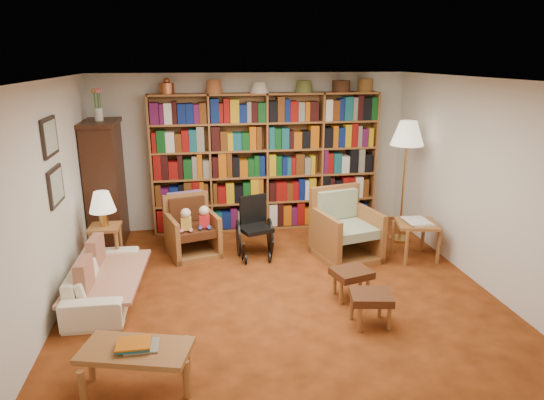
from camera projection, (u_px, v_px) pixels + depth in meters
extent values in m
plane|color=#8D3D15|center=(279.00, 292.00, 5.87)|extent=(5.00, 5.00, 0.00)
plane|color=silver|center=(280.00, 79.00, 5.16)|extent=(5.00, 5.00, 0.00)
plane|color=silver|center=(253.00, 152.00, 7.88)|extent=(5.00, 0.00, 5.00)
plane|color=silver|center=(348.00, 293.00, 3.15)|extent=(5.00, 0.00, 5.00)
plane|color=silver|center=(48.00, 202.00, 5.13)|extent=(0.00, 5.00, 5.00)
plane|color=silver|center=(481.00, 183.00, 5.90)|extent=(0.00, 5.00, 5.00)
cube|color=#93602D|center=(266.00, 162.00, 7.80)|extent=(3.60, 0.30, 2.20)
cube|color=#361C0E|center=(106.00, 186.00, 7.16)|extent=(0.45, 0.90, 1.80)
cube|color=#361C0E|center=(99.00, 123.00, 6.89)|extent=(0.50, 0.95, 0.06)
cylinder|color=white|center=(99.00, 114.00, 6.86)|extent=(0.12, 0.12, 0.18)
cube|color=black|center=(49.00, 137.00, 5.23)|extent=(0.03, 0.52, 0.42)
cube|color=gray|center=(51.00, 137.00, 5.23)|extent=(0.01, 0.44, 0.34)
cube|color=black|center=(56.00, 186.00, 5.39)|extent=(0.03, 0.52, 0.42)
cube|color=gray|center=(57.00, 186.00, 5.39)|extent=(0.01, 0.44, 0.34)
imported|color=white|center=(104.00, 280.00, 5.65)|extent=(1.62, 0.66, 0.47)
cube|color=beige|center=(108.00, 274.00, 5.64)|extent=(0.87, 1.51, 0.04)
cube|color=maroon|center=(96.00, 252.00, 5.90)|extent=(0.15, 0.39, 0.38)
cube|color=maroon|center=(84.00, 276.00, 5.24)|extent=(0.14, 0.39, 0.38)
cube|color=#93602D|center=(105.00, 227.00, 6.37)|extent=(0.41, 0.41, 0.04)
cylinder|color=#93602D|center=(92.00, 254.00, 6.28)|extent=(0.05, 0.05, 0.56)
cylinder|color=#93602D|center=(117.00, 252.00, 6.32)|extent=(0.05, 0.05, 0.56)
cylinder|color=#93602D|center=(97.00, 245.00, 6.58)|extent=(0.05, 0.05, 0.56)
cylinder|color=#93602D|center=(121.00, 243.00, 6.62)|extent=(0.05, 0.05, 0.56)
cylinder|color=#B48339|center=(104.00, 219.00, 6.33)|extent=(0.11, 0.11, 0.19)
cone|color=beige|center=(102.00, 202.00, 6.27)|extent=(0.34, 0.34, 0.27)
cube|color=#93602D|center=(194.00, 252.00, 6.98)|extent=(0.83, 0.85, 0.07)
cube|color=#93602D|center=(171.00, 236.00, 6.86)|extent=(0.25, 0.69, 0.59)
cube|color=#93602D|center=(214.00, 234.00, 6.95)|extent=(0.25, 0.69, 0.59)
cube|color=#93602D|center=(192.00, 220.00, 7.17)|extent=(0.66, 0.25, 0.83)
cube|color=#452012|center=(193.00, 230.00, 6.86)|extent=(0.66, 0.70, 0.11)
cube|color=#452012|center=(192.00, 209.00, 7.05)|extent=(0.52, 0.23, 0.35)
cube|color=#B32F61|center=(191.00, 203.00, 7.13)|extent=(0.51, 0.20, 0.37)
cube|color=#93602D|center=(346.00, 255.00, 6.85)|extent=(0.94, 0.97, 0.09)
cube|color=#93602D|center=(322.00, 236.00, 6.71)|extent=(0.26, 0.80, 0.69)
cube|color=#93602D|center=(371.00, 233.00, 6.82)|extent=(0.26, 0.80, 0.69)
cube|color=#93602D|center=(339.00, 217.00, 7.07)|extent=(0.78, 0.27, 0.97)
cube|color=#9EA886|center=(348.00, 230.00, 6.71)|extent=(0.75, 0.80, 0.13)
cube|color=#9EA886|center=(342.00, 204.00, 6.93)|extent=(0.61, 0.25, 0.41)
cube|color=black|center=(255.00, 229.00, 6.81)|extent=(0.52, 0.52, 0.05)
cube|color=black|center=(253.00, 209.00, 6.94)|extent=(0.40, 0.18, 0.41)
cylinder|color=black|center=(238.00, 238.00, 6.91)|extent=(0.03, 0.51, 0.51)
cylinder|color=black|center=(270.00, 236.00, 6.98)|extent=(0.03, 0.51, 0.51)
cylinder|color=black|center=(246.00, 259.00, 6.64)|extent=(0.03, 0.15, 0.15)
cylinder|color=black|center=(269.00, 257.00, 6.69)|extent=(0.03, 0.15, 0.15)
cylinder|color=#B48339|center=(399.00, 239.00, 7.53)|extent=(0.31, 0.31, 0.03)
cylinder|color=#B48339|center=(403.00, 192.00, 7.32)|extent=(0.03, 0.03, 1.55)
cone|color=beige|center=(408.00, 133.00, 7.07)|extent=(0.49, 0.49, 0.36)
cube|color=#93602D|center=(417.00, 224.00, 6.71)|extent=(0.65, 0.65, 0.04)
cylinder|color=#93602D|center=(406.00, 249.00, 6.53)|extent=(0.05, 0.05, 0.49)
cylinder|color=#93602D|center=(438.00, 247.00, 6.60)|extent=(0.05, 0.05, 0.49)
cylinder|color=#93602D|center=(393.00, 237.00, 6.97)|extent=(0.05, 0.05, 0.49)
cylinder|color=#93602D|center=(423.00, 235.00, 7.04)|extent=(0.05, 0.05, 0.49)
cube|color=silver|center=(417.00, 221.00, 6.70)|extent=(0.38, 0.44, 0.03)
cube|color=#452012|center=(352.00, 273.00, 5.63)|extent=(0.50, 0.46, 0.08)
cylinder|color=#93602D|center=(341.00, 293.00, 5.53)|extent=(0.04, 0.04, 0.27)
cylinder|color=#93602D|center=(368.00, 291.00, 5.58)|extent=(0.04, 0.04, 0.27)
cylinder|color=#93602D|center=(335.00, 283.00, 5.77)|extent=(0.04, 0.04, 0.27)
cylinder|color=#93602D|center=(360.00, 281.00, 5.82)|extent=(0.04, 0.04, 0.27)
cube|color=#452012|center=(371.00, 297.00, 5.06)|extent=(0.48, 0.43, 0.09)
cylinder|color=#93602D|center=(360.00, 320.00, 4.97)|extent=(0.04, 0.04, 0.28)
cylinder|color=#93602D|center=(389.00, 317.00, 5.02)|extent=(0.04, 0.04, 0.28)
cylinder|color=#93602D|center=(352.00, 308.00, 5.21)|extent=(0.04, 0.04, 0.28)
cylinder|color=#93602D|center=(380.00, 305.00, 5.26)|extent=(0.04, 0.04, 0.28)
cube|color=#93602D|center=(136.00, 350.00, 4.05)|extent=(1.00, 0.68, 0.05)
cylinder|color=#93602D|center=(83.00, 390.00, 3.87)|extent=(0.06, 0.06, 0.35)
cylinder|color=#93602D|center=(187.00, 379.00, 4.00)|extent=(0.06, 0.06, 0.35)
cylinder|color=#93602D|center=(91.00, 363.00, 4.21)|extent=(0.06, 0.06, 0.35)
cylinder|color=#93602D|center=(187.00, 354.00, 4.34)|extent=(0.06, 0.06, 0.35)
cube|color=brown|center=(135.00, 345.00, 4.03)|extent=(0.33, 0.29, 0.05)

